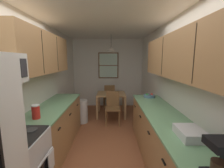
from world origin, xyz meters
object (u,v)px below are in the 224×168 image
(dish_rack, at_px, (190,133))
(table_serving_bowl, at_px, (114,93))
(dining_chair_far, at_px, (109,96))
(fruit_bowl, at_px, (149,96))
(trash_bin, at_px, (82,111))
(dining_chair_near, at_px, (113,106))
(storage_canister, at_px, (36,112))
(dining_table, at_px, (111,97))

(dish_rack, distance_m, table_serving_bowl, 3.15)
(dining_chair_far, xyz_separation_m, fruit_bowl, (0.98, -1.81, 0.44))
(dining_chair_far, xyz_separation_m, trash_bin, (-0.76, -1.18, -0.17))
(dining_chair_near, relative_size, storage_canister, 4.26)
(fruit_bowl, xyz_separation_m, table_serving_bowl, (-0.80, 1.18, -0.18))
(trash_bin, height_order, storage_canister, storage_canister)
(dining_table, height_order, table_serving_bowl, table_serving_bowl)
(fruit_bowl, bearing_deg, table_serving_bowl, 124.28)
(trash_bin, height_order, table_serving_bowl, table_serving_bowl)
(trash_bin, xyz_separation_m, table_serving_bowl, (0.93, 0.54, 0.42))
(dining_table, xyz_separation_m, table_serving_bowl, (0.10, -0.02, 0.14))
(dining_chair_near, bearing_deg, trash_bin, 176.83)
(storage_canister, bearing_deg, dish_rack, -15.53)
(trash_bin, distance_m, table_serving_bowl, 1.16)
(storage_canister, bearing_deg, dining_chair_near, 58.15)
(fruit_bowl, height_order, dish_rack, dish_rack)
(dining_chair_far, relative_size, fruit_bowl, 3.43)
(trash_bin, height_order, fruit_bowl, fruit_bowl)
(dining_table, height_order, fruit_bowl, fruit_bowl)
(fruit_bowl, height_order, table_serving_bowl, fruit_bowl)
(dining_table, relative_size, dish_rack, 2.63)
(dining_chair_near, distance_m, storage_canister, 2.28)
(dining_chair_far, bearing_deg, dining_chair_near, -84.68)
(trash_bin, relative_size, table_serving_bowl, 3.84)
(dish_rack, bearing_deg, storage_canister, 164.47)
(dining_chair_far, bearing_deg, storage_canister, -108.78)
(dining_chair_near, bearing_deg, dish_rack, -70.64)
(dining_table, xyz_separation_m, trash_bin, (-0.83, -0.56, -0.28))
(fruit_bowl, distance_m, dish_rack, 1.86)
(dining_table, bearing_deg, dish_rack, -73.54)
(storage_canister, bearing_deg, dining_chair_far, 71.22)
(trash_bin, xyz_separation_m, fruit_bowl, (1.74, -0.64, 0.61))
(dining_table, height_order, dish_rack, dish_rack)
(dining_chair_near, height_order, trash_bin, dining_chair_near)
(fruit_bowl, bearing_deg, storage_canister, -147.52)
(dining_table, relative_size, trash_bin, 1.36)
(storage_canister, height_order, table_serving_bowl, storage_canister)
(trash_bin, bearing_deg, dining_table, 34.26)
(dining_chair_near, xyz_separation_m, table_serving_bowl, (0.06, 0.59, 0.25))
(dining_chair_near, height_order, dining_chair_far, same)
(dining_table, distance_m, fruit_bowl, 1.54)
(dining_chair_near, relative_size, dining_chair_far, 1.00)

